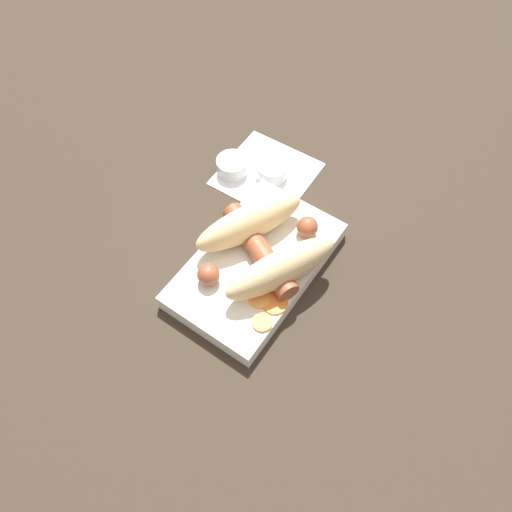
# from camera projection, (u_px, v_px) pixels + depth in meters

# --- Properties ---
(ground_plane) EXTENTS (3.00, 3.00, 0.00)m
(ground_plane) POSITION_uv_depth(u_px,v_px,m) (256.00, 270.00, 0.74)
(ground_plane) COLOR #33281E
(food_tray) EXTENTS (0.26, 0.16, 0.03)m
(food_tray) POSITION_uv_depth(u_px,v_px,m) (256.00, 265.00, 0.73)
(food_tray) COLOR silver
(food_tray) RESTS_ON ground_plane
(bread_roll) EXTENTS (0.21, 0.19, 0.06)m
(bread_roll) POSITION_uv_depth(u_px,v_px,m) (265.00, 245.00, 0.69)
(bread_roll) COLOR #DBBC84
(bread_roll) RESTS_ON food_tray
(sausage) EXTENTS (0.18, 0.16, 0.03)m
(sausage) POSITION_uv_depth(u_px,v_px,m) (259.00, 250.00, 0.70)
(sausage) COLOR brown
(sausage) RESTS_ON food_tray
(pickled_veggies) EXTENTS (0.08, 0.06, 0.00)m
(pickled_veggies) POSITION_uv_depth(u_px,v_px,m) (267.00, 306.00, 0.67)
(pickled_veggies) COLOR #F99E4C
(pickled_veggies) RESTS_ON food_tray
(napkin) EXTENTS (0.15, 0.15, 0.00)m
(napkin) POSITION_uv_depth(u_px,v_px,m) (267.00, 173.00, 0.84)
(napkin) COLOR white
(napkin) RESTS_ON ground_plane
(condiment_cup_near) EXTENTS (0.05, 0.05, 0.03)m
(condiment_cup_near) POSITION_uv_depth(u_px,v_px,m) (272.00, 171.00, 0.83)
(condiment_cup_near) COLOR silver
(condiment_cup_near) RESTS_ON ground_plane
(condiment_cup_far) EXTENTS (0.05, 0.05, 0.03)m
(condiment_cup_far) POSITION_uv_depth(u_px,v_px,m) (232.00, 167.00, 0.83)
(condiment_cup_far) COLOR silver
(condiment_cup_far) RESTS_ON ground_plane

